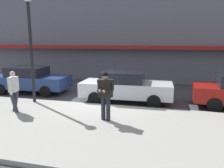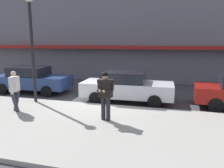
{
  "view_description": "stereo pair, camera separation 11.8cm",
  "coord_description": "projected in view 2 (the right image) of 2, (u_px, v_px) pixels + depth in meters",
  "views": [
    {
      "loc": [
        3.35,
        -9.62,
        2.99
      ],
      "look_at": [
        1.44,
        -2.09,
        1.49
      ],
      "focal_mm": 35.0,
      "sensor_mm": 36.0,
      "label": 1
    },
    {
      "loc": [
        3.47,
        -9.59,
        2.99
      ],
      "look_at": [
        1.44,
        -2.09,
        1.49
      ],
      "focal_mm": 35.0,
      "sensor_mm": 36.0,
      "label": 2
    }
  ],
  "objects": [
    {
      "name": "street_lamp_post",
      "position": [
        32.0,
        39.0,
        10.05
      ],
      "size": [
        0.36,
        0.36,
        4.88
      ],
      "color": "black",
      "rests_on": "sidewalk"
    },
    {
      "name": "parked_sedan_mid",
      "position": [
        126.0,
        86.0,
        10.95
      ],
      "size": [
        4.55,
        2.03,
        1.54
      ],
      "color": "silver",
      "rests_on": "ground"
    },
    {
      "name": "ground_plane",
      "position": [
        95.0,
        105.0,
        10.55
      ],
      "size": [
        80.0,
        80.0,
        0.0
      ],
      "primitive_type": "plane",
      "color": "#3D3D42"
    },
    {
      "name": "parked_sedan_near",
      "position": [
        32.0,
        79.0,
        13.03
      ],
      "size": [
        4.58,
        2.09,
        1.54
      ],
      "color": "navy",
      "rests_on": "ground"
    },
    {
      "name": "curb_paint_line",
      "position": [
        115.0,
        106.0,
        10.34
      ],
      "size": [
        28.0,
        0.12,
        0.01
      ],
      "primitive_type": "cube",
      "color": "silver",
      "rests_on": "ground"
    },
    {
      "name": "man_texting_on_phone",
      "position": [
        105.0,
        91.0,
        7.89
      ],
      "size": [
        0.64,
        0.62,
        1.81
      ],
      "color": "#23232B",
      "rests_on": "sidewalk"
    },
    {
      "name": "sidewalk",
      "position": [
        94.0,
        127.0,
        7.58
      ],
      "size": [
        32.0,
        5.3,
        0.14
      ],
      "primitive_type": "cube",
      "color": "#99968E",
      "rests_on": "ground"
    },
    {
      "name": "pedestrian_in_light_coat",
      "position": [
        15.0,
        89.0,
        8.95
      ],
      "size": [
        0.4,
        0.58,
        1.7
      ],
      "color": "#33333D",
      "rests_on": "sidewalk"
    },
    {
      "name": "storefront_facade",
      "position": [
        141.0,
        14.0,
        17.36
      ],
      "size": [
        28.0,
        4.7,
        10.39
      ],
      "color": "slate",
      "rests_on": "ground"
    }
  ]
}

